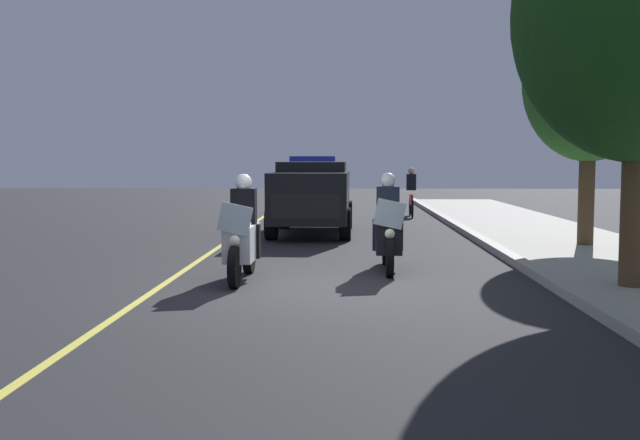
{
  "coord_description": "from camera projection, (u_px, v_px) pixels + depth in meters",
  "views": [
    {
      "loc": [
        11.09,
        0.46,
        1.93
      ],
      "look_at": [
        -1.68,
        0.0,
        0.9
      ],
      "focal_mm": 41.26,
      "sensor_mm": 36.0,
      "label": 1
    }
  ],
  "objects": [
    {
      "name": "ground_plane",
      "position": [
        316.0,
        288.0,
        11.22
      ],
      "size": [
        80.0,
        80.0,
        0.0
      ],
      "primitive_type": "plane",
      "color": "#28282B"
    },
    {
      "name": "lane_stripe_center",
      "position": [
        161.0,
        286.0,
        11.3
      ],
      "size": [
        48.0,
        0.12,
        0.01
      ],
      "primitive_type": "cube",
      "color": "#E0D14C",
      "rests_on": "ground"
    },
    {
      "name": "curb_strip",
      "position": [
        556.0,
        284.0,
        11.08
      ],
      "size": [
        48.0,
        0.24,
        0.15
      ],
      "primitive_type": "cube",
      "color": "#9E9B93",
      "rests_on": "ground"
    },
    {
      "name": "tree_far_back",
      "position": [
        590.0,
        82.0,
        15.82
      ],
      "size": [
        2.84,
        2.84,
        5.3
      ],
      "color": "#4C3823",
      "rests_on": "sidewalk_strip"
    },
    {
      "name": "police_motorcycle_lead_left",
      "position": [
        242.0,
        237.0,
        11.86
      ],
      "size": [
        2.14,
        0.57,
        1.72
      ],
      "color": "black",
      "rests_on": "ground"
    },
    {
      "name": "police_suv",
      "position": [
        312.0,
        194.0,
        19.38
      ],
      "size": [
        4.94,
        2.15,
        2.05
      ],
      "color": "black",
      "rests_on": "ground"
    },
    {
      "name": "cyclist_background",
      "position": [
        411.0,
        192.0,
        25.2
      ],
      "size": [
        1.76,
        0.32,
        1.69
      ],
      "color": "black",
      "rests_on": "ground"
    },
    {
      "name": "police_motorcycle_lead_right",
      "position": [
        388.0,
        231.0,
        12.91
      ],
      "size": [
        2.14,
        0.57,
        1.72
      ],
      "color": "black",
      "rests_on": "ground"
    }
  ]
}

